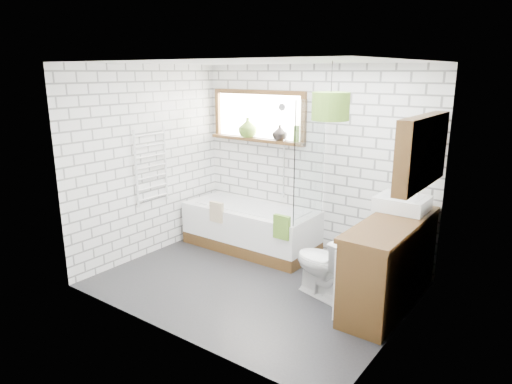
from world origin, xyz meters
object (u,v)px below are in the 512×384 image
Objects in this scene: bathtub at (251,227)px; pendant at (331,106)px; vanity at (390,263)px; toilet at (325,264)px; basin at (402,203)px.

pendant is at bearing -31.16° from bathtub.
bathtub is 1.14× the size of vanity.
toilet is (-0.63, -0.26, -0.08)m from vanity.
toilet is 2.20× the size of pendant.
bathtub is at bearing -179.75° from basin.
vanity is 0.68m from toilet.
bathtub is 2.43× the size of toilet.
pendant reaches higher than vanity.
pendant reaches higher than toilet.
toilet is at bearing 115.53° from pendant.
basin is (2.07, 0.01, 0.71)m from bathtub.
basin reaches higher than toilet.
vanity is at bearing -10.95° from bathtub.
vanity reaches higher than toilet.
bathtub is 1.65m from toilet.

